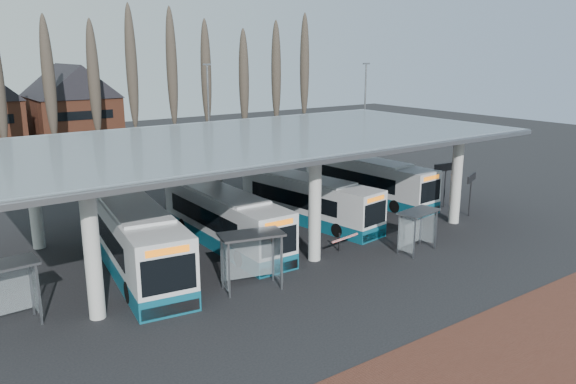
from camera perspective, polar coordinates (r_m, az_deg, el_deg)
ground at (r=29.73m, az=5.68°, el=-8.25°), size 140.00×140.00×0.00m
brick_strip at (r=23.12m, az=26.54°, el=-16.68°), size 70.00×10.00×0.03m
station_canopy at (r=34.36m, az=-2.92°, el=4.73°), size 32.00×16.00×6.34m
poplar_row at (r=56.64m, az=-17.04°, el=11.00°), size 45.10×1.10×14.50m
lamp_post_b at (r=52.84m, az=-8.06°, el=7.54°), size 0.80×0.16×10.17m
lamp_post_c at (r=56.08m, az=7.80°, el=7.92°), size 0.80×0.16×10.17m
bus_0 at (r=30.84m, az=-15.39°, el=-4.52°), size 4.45×13.18×3.59m
bus_1 at (r=33.79m, az=-6.54°, el=-2.75°), size 2.59×11.69×3.24m
bus_2 at (r=37.97m, az=2.07°, el=-0.87°), size 4.01×11.37×3.10m
bus_3 at (r=43.92m, az=8.08°, el=1.15°), size 3.33×11.78×3.23m
shelter_1 at (r=27.27m, az=-3.83°, el=-5.66°), size 3.34×2.21×2.84m
shelter_2 at (r=33.10m, az=12.89°, el=-2.94°), size 2.79×1.70×2.44m
info_sign_0 at (r=40.90m, az=18.13°, el=1.05°), size 1.90×0.90×3.01m
info_sign_1 at (r=42.67m, az=15.75°, el=2.13°), size 2.24×0.36×3.33m
barrier at (r=32.32m, az=5.68°, el=-4.77°), size 2.19×0.76×1.10m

